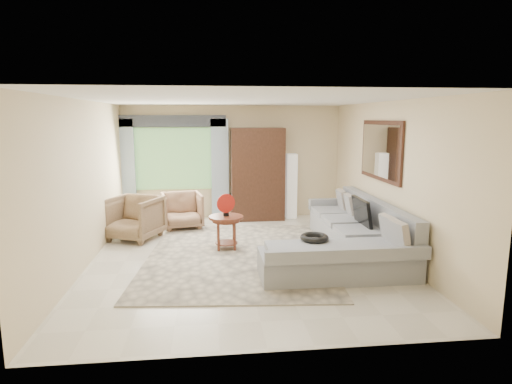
{
  "coord_description": "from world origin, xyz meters",
  "views": [
    {
      "loc": [
        -0.57,
        -6.91,
        2.32
      ],
      "look_at": [
        0.25,
        0.35,
        1.05
      ],
      "focal_mm": 30.0,
      "sensor_mm": 36.0,
      "label": 1
    }
  ],
  "objects": [
    {
      "name": "ground",
      "position": [
        0.0,
        0.0,
        0.0
      ],
      "size": [
        6.0,
        6.0,
        0.0
      ],
      "primitive_type": "plane",
      "color": "silver",
      "rests_on": "ground"
    },
    {
      "name": "curtain_left",
      "position": [
        -2.4,
        2.88,
        1.15
      ],
      "size": [
        0.4,
        0.08,
        2.3
      ],
      "primitive_type": "cube",
      "color": "#9EB7CC",
      "rests_on": "ground"
    },
    {
      "name": "valance",
      "position": [
        -1.35,
        2.9,
        2.25
      ],
      "size": [
        2.4,
        0.12,
        0.26
      ],
      "primitive_type": "cube",
      "color": "#1E232D",
      "rests_on": "wall_back"
    },
    {
      "name": "window",
      "position": [
        -1.35,
        2.97,
        1.4
      ],
      "size": [
        1.8,
        0.04,
        1.4
      ],
      "primitive_type": "cube",
      "color": "#669E59",
      "rests_on": "wall_back"
    },
    {
      "name": "coffee_table",
      "position": [
        -0.27,
        0.46,
        0.32
      ],
      "size": [
        0.61,
        0.61,
        0.61
      ],
      "rotation": [
        0.0,
        0.0,
        -0.27
      ],
      "color": "#532116",
      "rests_on": "ground"
    },
    {
      "name": "armchair_left",
      "position": [
        -2.01,
        1.32,
        0.42
      ],
      "size": [
        1.19,
        1.2,
        0.84
      ],
      "primitive_type": "imported",
      "rotation": [
        0.0,
        0.0,
        -0.42
      ],
      "color": "#8D6A4D",
      "rests_on": "ground"
    },
    {
      "name": "armoire",
      "position": [
        0.55,
        2.72,
        1.05
      ],
      "size": [
        1.2,
        0.55,
        2.1
      ],
      "primitive_type": "cube",
      "color": "black",
      "rests_on": "ground"
    },
    {
      "name": "wall_mirror",
      "position": [
        2.46,
        0.35,
        1.75
      ],
      "size": [
        0.05,
        1.7,
        1.05
      ],
      "color": "black",
      "rests_on": "wall_right"
    },
    {
      "name": "red_disc",
      "position": [
        -0.27,
        0.46,
        0.84
      ],
      "size": [
        0.33,
        0.15,
        0.34
      ],
      "primitive_type": "cylinder",
      "rotation": [
        1.57,
        0.0,
        0.38
      ],
      "color": "#A71910",
      "rests_on": "coffee_table"
    },
    {
      "name": "curtain_right",
      "position": [
        -0.3,
        2.88,
        1.15
      ],
      "size": [
        0.4,
        0.08,
        2.3
      ],
      "primitive_type": "cube",
      "color": "#9EB7CC",
      "rests_on": "ground"
    },
    {
      "name": "floor_lamp",
      "position": [
        1.35,
        2.78,
        0.75
      ],
      "size": [
        0.24,
        0.24,
        1.5
      ],
      "primitive_type": "cube",
      "color": "silver",
      "rests_on": "ground"
    },
    {
      "name": "potted_plant",
      "position": [
        -2.24,
        2.63,
        0.26
      ],
      "size": [
        0.48,
        0.42,
        0.51
      ],
      "primitive_type": "imported",
      "rotation": [
        0.0,
        0.0,
        0.05
      ],
      "color": "#999999",
      "rests_on": "ground"
    },
    {
      "name": "garden_hose",
      "position": [
        1.0,
        -0.84,
        0.55
      ],
      "size": [
        0.43,
        0.43,
        0.09
      ],
      "primitive_type": "torus",
      "color": "black",
      "rests_on": "sectional_sofa"
    },
    {
      "name": "tv_screen",
      "position": [
        2.05,
        0.03,
        0.72
      ],
      "size": [
        0.14,
        0.74,
        0.48
      ],
      "primitive_type": "cube",
      "rotation": [
        0.0,
        -0.17,
        0.0
      ],
      "color": "black",
      "rests_on": "sectional_sofa"
    },
    {
      "name": "area_rug",
      "position": [
        -0.1,
        0.08,
        0.01
      ],
      "size": [
        3.34,
        4.25,
        0.02
      ],
      "primitive_type": "cube",
      "rotation": [
        0.0,
        0.0,
        -0.09
      ],
      "color": "#BFB197",
      "rests_on": "ground"
    },
    {
      "name": "sectional_sofa",
      "position": [
        1.78,
        -0.18,
        0.28
      ],
      "size": [
        2.3,
        3.46,
        0.9
      ],
      "color": "gray",
      "rests_on": "ground"
    },
    {
      "name": "armchair_right",
      "position": [
        -1.14,
        2.09,
        0.38
      ],
      "size": [
        0.95,
        0.97,
        0.75
      ],
      "primitive_type": "imported",
      "rotation": [
        0.0,
        0.0,
        0.19
      ],
      "color": "#8D6A4C",
      "rests_on": "ground"
    }
  ]
}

